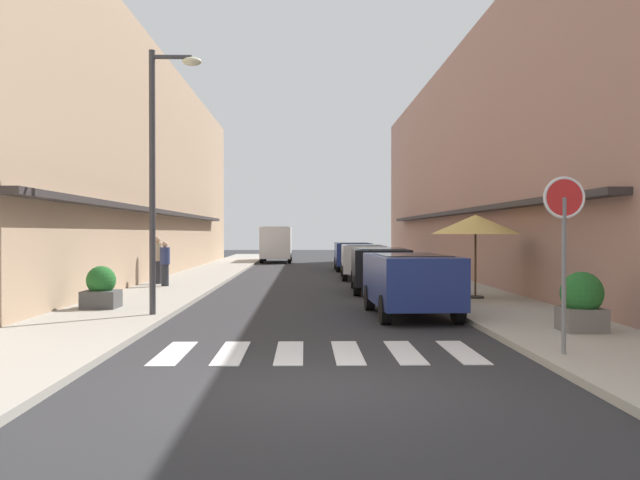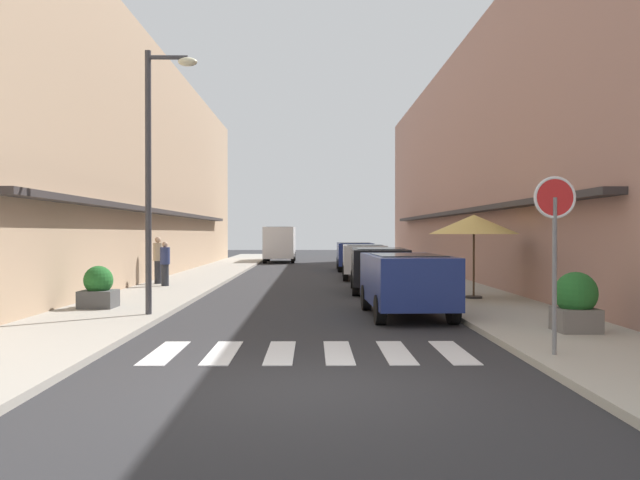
% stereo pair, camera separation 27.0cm
% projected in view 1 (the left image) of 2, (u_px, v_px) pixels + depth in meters
% --- Properties ---
extents(ground_plane, '(100.88, 100.88, 0.00)m').
position_uv_depth(ground_plane, '(310.00, 282.00, 26.87)').
color(ground_plane, '#2B2B2D').
extents(sidewalk_left, '(2.88, 64.19, 0.12)m').
position_uv_depth(sidewalk_left, '(191.00, 281.00, 26.76)').
color(sidewalk_left, '#9E998E').
rests_on(sidewalk_left, ground_plane).
extents(sidewalk_right, '(2.88, 64.19, 0.12)m').
position_uv_depth(sidewalk_right, '(429.00, 281.00, 26.98)').
color(sidewalk_right, '#ADA899').
rests_on(sidewalk_right, ground_plane).
extents(building_row_left, '(5.50, 43.27, 9.57)m').
position_uv_depth(building_row_left, '(101.00, 165.00, 27.91)').
color(building_row_left, tan).
rests_on(building_row_left, ground_plane).
extents(building_row_right, '(5.50, 43.27, 9.82)m').
position_uv_depth(building_row_right, '(516.00, 163.00, 28.30)').
color(building_row_right, '#A87A6B').
rests_on(building_row_right, ground_plane).
extents(crosswalk, '(5.20, 2.20, 0.01)m').
position_uv_depth(crosswalk, '(318.00, 352.00, 11.07)').
color(crosswalk, silver).
rests_on(crosswalk, ground_plane).
extents(parked_car_near, '(1.91, 4.15, 1.47)m').
position_uv_depth(parked_car_near, '(410.00, 278.00, 15.82)').
color(parked_car_near, navy).
rests_on(parked_car_near, ground_plane).
extents(parked_car_mid, '(1.95, 4.28, 1.47)m').
position_uv_depth(parked_car_mid, '(379.00, 264.00, 22.35)').
color(parked_car_mid, black).
rests_on(parked_car_mid, ground_plane).
extents(parked_car_far, '(1.94, 4.30, 1.47)m').
position_uv_depth(parked_car_far, '(363.00, 257.00, 28.80)').
color(parked_car_far, silver).
rests_on(parked_car_far, ground_plane).
extents(parked_car_distant, '(1.87, 4.42, 1.47)m').
position_uv_depth(parked_car_distant, '(352.00, 253.00, 35.13)').
color(parked_car_distant, navy).
rests_on(parked_car_distant, ground_plane).
extents(delivery_van, '(2.03, 5.41, 2.37)m').
position_uv_depth(delivery_van, '(277.00, 241.00, 45.04)').
color(delivery_van, silver).
rests_on(delivery_van, ground_plane).
extents(round_street_sign, '(0.65, 0.07, 2.72)m').
position_uv_depth(round_street_sign, '(564.00, 218.00, 10.28)').
color(round_street_sign, slate).
rests_on(round_street_sign, sidewalk_right).
extents(street_lamp, '(1.19, 0.28, 5.99)m').
position_uv_depth(street_lamp, '(160.00, 155.00, 15.25)').
color(street_lamp, '#38383D').
rests_on(street_lamp, sidewalk_left).
extents(cafe_umbrella, '(2.53, 2.53, 2.37)m').
position_uv_depth(cafe_umbrella, '(476.00, 225.00, 19.11)').
color(cafe_umbrella, '#262626').
rests_on(cafe_umbrella, sidewalk_right).
extents(planter_corner, '(0.80, 0.80, 1.12)m').
position_uv_depth(planter_corner, '(582.00, 302.00, 12.68)').
color(planter_corner, slate).
rests_on(planter_corner, sidewalk_right).
extents(planter_midblock, '(0.84, 0.84, 1.04)m').
position_uv_depth(planter_midblock, '(101.00, 289.00, 16.60)').
color(planter_midblock, '#4C4C4C').
rests_on(planter_midblock, sidewalk_left).
extents(pedestrian_walking_near, '(0.34, 0.34, 1.71)m').
position_uv_depth(pedestrian_walking_near, '(158.00, 259.00, 24.44)').
color(pedestrian_walking_near, '#282B33').
rests_on(pedestrian_walking_near, sidewalk_left).
extents(pedestrian_walking_far, '(0.34, 0.34, 1.56)m').
position_uv_depth(pedestrian_walking_far, '(165.00, 263.00, 23.45)').
color(pedestrian_walking_far, '#282B33').
rests_on(pedestrian_walking_far, sidewalk_left).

